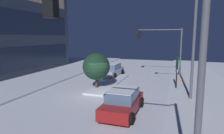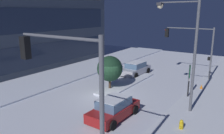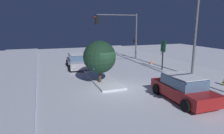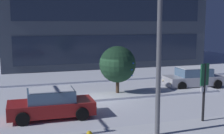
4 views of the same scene
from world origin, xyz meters
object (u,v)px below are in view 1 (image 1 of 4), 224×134
Objects in this scene: construction_cone at (181,80)px; fire_hydrant at (199,110)px; traffic_light_corner_near_right at (162,43)px; car_near at (123,102)px; traffic_light_corner_near_left at (132,41)px; street_lamp_arched at (182,29)px; parking_info_sign at (177,69)px; decorated_tree_median at (96,66)px; car_far at (112,70)px.

fire_hydrant is at bearing -174.54° from construction_cone.
car_near is at bearing 83.96° from traffic_light_corner_near_right.
street_lamp_arched is (10.09, -1.51, 0.71)m from traffic_light_corner_near_left.
traffic_light_corner_near_left is 8.57m from fire_hydrant.
street_lamp_arched is at bearing 76.30° from parking_info_sign.
traffic_light_corner_near_right is at bearing 13.89° from fire_hydrant.
traffic_light_corner_near_right is at bearing -5.02° from car_near.
traffic_light_corner_near_right reaches higher than decorated_tree_median.
parking_info_sign is at bearing 105.11° from traffic_light_corner_near_right.
street_lamp_arched is at bearing 20.30° from fire_hydrant.
car_far is at bearing -35.47° from street_lamp_arched.
parking_info_sign is at bearing -79.47° from street_lamp_arched.
car_far is at bearing 5.24° from decorated_tree_median.
car_far is 0.56× the size of street_lamp_arched.
decorated_tree_median reaches higher than construction_cone.
traffic_light_corner_near_left is 19.37m from traffic_light_corner_near_right.
traffic_light_corner_near_left is at bearing 159.29° from fire_hydrant.
traffic_light_corner_near_left is 1.14× the size of traffic_light_corner_near_right.
traffic_light_corner_near_left reaches higher than construction_cone.
fire_hydrant is (0.91, -4.46, -0.35)m from car_near.
fire_hydrant is at bearing -115.46° from decorated_tree_median.
traffic_light_corner_near_right is 7.59× the size of fire_hydrant.
car_near is 6.19m from decorated_tree_median.
construction_cone is (-1.40, -7.87, -0.44)m from car_far.
parking_info_sign is at bearing -23.90° from car_near.
car_near is 7.42m from traffic_light_corner_near_left.
fire_hydrant is 6.20m from parking_info_sign.
street_lamp_arched is at bearing -96.41° from decorated_tree_median.
street_lamp_arched is 4.39m from parking_info_sign.
car_far is 8.22× the size of construction_cone.
decorated_tree_median is (10.88, 5.49, -2.48)m from traffic_light_corner_near_left.
traffic_light_corner_near_left reaches higher than traffic_light_corner_near_right.
parking_info_sign reaches higher than construction_cone.
traffic_light_corner_near_left is at bearing 22.11° from car_far.
traffic_light_corner_near_right is (2.29, -5.65, 3.28)m from car_far.
street_lamp_arched is 10.75× the size of fire_hydrant.
street_lamp_arched is 2.78× the size of parking_info_sign.
car_near is 10.25m from construction_cone.
car_near is at bearing -73.46° from traffic_light_corner_near_left.
traffic_light_corner_near_right is 13.23m from fire_hydrant.
street_lamp_arched is at bearing 49.90° from car_far.
decorated_tree_median is at bearing 0.79° from street_lamp_arched.
traffic_light_corner_near_right is at bearing 31.10° from construction_cone.
car_far is at bearing 40.87° from fire_hydrant.
fire_hydrant reaches higher than construction_cone.
parking_info_sign is (-4.19, -7.40, 1.15)m from car_far.
parking_info_sign is 0.89× the size of decorated_tree_median.
construction_cone is (9.57, -3.63, -0.44)m from car_near.
traffic_light_corner_near_left is at bearing 91.20° from traffic_light_corner_near_right.
parking_info_sign is 5.29× the size of construction_cone.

